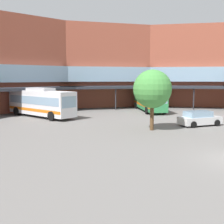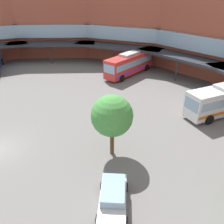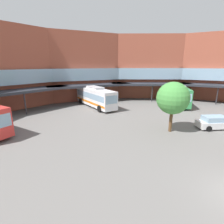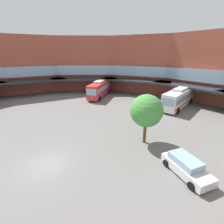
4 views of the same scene
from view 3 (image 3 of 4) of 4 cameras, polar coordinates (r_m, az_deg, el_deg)
station_building at (r=23.69m, az=-8.97°, el=13.01°), size 74.54×46.11×13.75m
bus_1 at (r=35.84m, az=20.78°, el=5.31°), size 9.18×8.90×3.76m
bus_2 at (r=31.75m, az=-5.50°, el=4.99°), size 3.29×11.03×3.67m
parked_car at (r=24.43m, az=30.70°, el=-2.98°), size 4.68×3.86×1.53m
plaza_tree at (r=20.43m, az=19.22°, el=4.24°), size 3.59×3.59×5.69m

